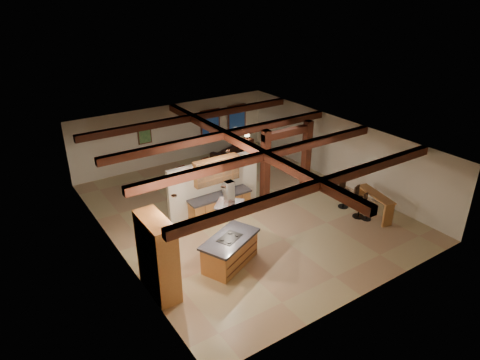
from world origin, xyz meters
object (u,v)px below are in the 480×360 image
object	(u,v)px
kitchen_island	(230,251)
dining_table	(201,182)
sofa	(228,151)
bar_counter	(375,201)

from	to	relation	value
kitchen_island	dining_table	distance (m)	5.54
sofa	bar_counter	world-z (taller)	bar_counter
sofa	bar_counter	size ratio (longest dim) A/B	1.09
kitchen_island	bar_counter	bearing A→B (deg)	-4.29
kitchen_island	bar_counter	world-z (taller)	kitchen_island
dining_table	sofa	bearing A→B (deg)	32.91
dining_table	bar_counter	xyz separation A→B (m)	(4.36, -5.69, 0.29)
bar_counter	dining_table	bearing A→B (deg)	127.44
bar_counter	kitchen_island	bearing A→B (deg)	175.71
dining_table	sofa	world-z (taller)	dining_table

